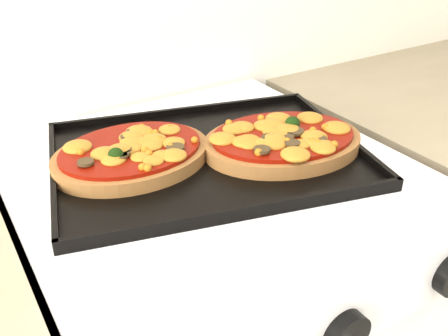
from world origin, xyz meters
TOP-DOWN VIEW (x-y plane):
  - control_panel at (-0.03, 1.39)m, footprint 0.60×0.02m
  - knob_center at (-0.05, 1.37)m, footprint 0.06×0.02m
  - baking_tray at (-0.02, 1.72)m, footprint 0.55×0.46m
  - pizza_left at (-0.14, 1.76)m, footprint 0.25×0.19m
  - pizza_right at (0.09, 1.67)m, footprint 0.30×0.25m

SIDE VIEW (x-z plane):
  - control_panel at x=-0.03m, z-range 0.81..0.90m
  - knob_center at x=-0.05m, z-range 0.83..0.88m
  - baking_tray at x=-0.02m, z-range 0.91..0.93m
  - pizza_left at x=-0.14m, z-range 0.92..0.96m
  - pizza_right at x=0.09m, z-range 0.92..0.96m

